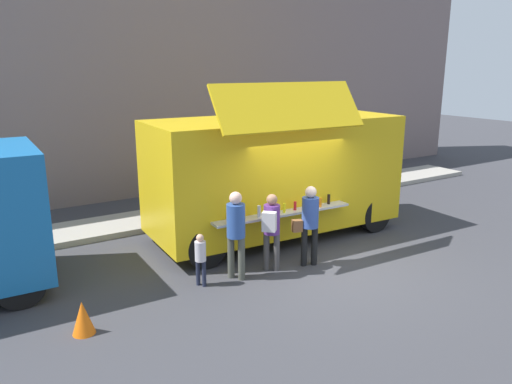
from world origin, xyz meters
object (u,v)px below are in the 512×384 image
food_truck_main (276,173)px  customer_mid_with_backpack (271,225)px  customer_rear_waiting (236,228)px  trash_bin (324,183)px  customer_front_ordering (309,219)px  traffic_cone_orange (83,318)px  child_near_queue (200,255)px

food_truck_main → customer_mid_with_backpack: bearing=-124.0°
customer_mid_with_backpack → customer_rear_waiting: size_ratio=0.91×
customer_mid_with_backpack → customer_rear_waiting: (-0.80, 0.05, 0.07)m
trash_bin → customer_front_ordering: 5.90m
customer_front_ordering → customer_rear_waiting: (-1.63, 0.22, 0.04)m
food_truck_main → traffic_cone_orange: bearing=-154.1°
traffic_cone_orange → customer_mid_with_backpack: size_ratio=0.34×
trash_bin → customer_front_ordering: customer_front_ordering is taller
customer_front_ordering → customer_rear_waiting: size_ratio=0.97×
customer_front_ordering → customer_mid_with_backpack: size_ratio=1.06×
food_truck_main → traffic_cone_orange: food_truck_main is taller
traffic_cone_orange → child_near_queue: 2.44m
customer_front_ordering → traffic_cone_orange: bearing=112.5°
customer_mid_with_backpack → customer_rear_waiting: 0.80m
food_truck_main → customer_mid_with_backpack: (-1.33, -1.80, -0.60)m
food_truck_main → trash_bin: bearing=35.9°
food_truck_main → child_near_queue: bearing=-147.3°
food_truck_main → child_near_queue: 3.46m
customer_front_ordering → customer_rear_waiting: 1.65m
food_truck_main → customer_front_ordering: 2.11m
traffic_cone_orange → trash_bin: size_ratio=0.64×
customer_rear_waiting → child_near_queue: size_ratio=1.71×
food_truck_main → customer_front_ordering: bearing=-101.6°
traffic_cone_orange → customer_front_ordering: size_ratio=0.32×
child_near_queue → customer_front_ordering: bearing=-37.8°
customer_rear_waiting → traffic_cone_orange: bearing=157.4°
traffic_cone_orange → customer_front_ordering: bearing=3.5°
trash_bin → customer_front_ordering: bearing=-133.0°
child_near_queue → food_truck_main: bearing=-0.3°
trash_bin → customer_rear_waiting: 6.99m
food_truck_main → trash_bin: 4.37m
customer_front_ordering → child_near_queue: customer_front_ordering is taller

